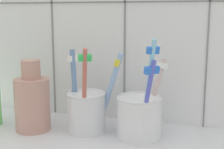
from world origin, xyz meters
TOP-DOWN VIEW (x-y plane):
  - counter_slab at (0.00, 0.00)cm, footprint 64.00×22.00cm
  - tile_wall_back at (-0.00, 12.00)cm, footprint 64.00×2.20cm
  - toothbrush_cup_left at (-4.94, 2.24)cm, footprint 10.75×9.46cm
  - toothbrush_cup_right at (5.16, 2.18)cm, footprint 8.47×10.55cm
  - ceramic_vase at (-15.07, 0.14)cm, footprint 6.62×6.62cm

SIDE VIEW (x-z plane):
  - counter_slab at x=0.00cm, z-range 0.00..2.00cm
  - toothbrush_cup_right at x=5.16cm, z-range -2.89..15.24cm
  - toothbrush_cup_left at x=-4.94cm, z-range -1.81..14.51cm
  - ceramic_vase at x=-15.07cm, z-range 0.87..14.31cm
  - tile_wall_back at x=0.00cm, z-range 0.00..45.00cm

